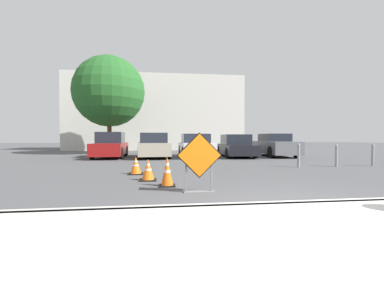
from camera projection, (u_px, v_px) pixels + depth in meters
The scene contains 17 objects.
ground_plane at pixel (203, 160), 14.34m from camera, with size 96.00×96.00×0.00m, color #4C4C4F.
sidewalk_strip at pixel (362, 236), 3.05m from camera, with size 24.94×2.77×0.14m.
curb_lip at pixel (299, 206), 4.42m from camera, with size 24.94×0.20×0.14m.
road_closed_sign at pixel (199, 161), 5.77m from camera, with size 1.03×0.20×1.36m.
traffic_cone_nearest at pixel (167, 172), 6.55m from camera, with size 0.41×0.41×0.76m.
traffic_cone_second at pixel (148, 170), 7.43m from camera, with size 0.48×0.48×0.62m.
traffic_cone_third at pixel (136, 166), 8.69m from camera, with size 0.50×0.50×0.59m.
parked_car_nearest at pixel (111, 146), 16.01m from camera, with size 1.87×4.46×1.58m.
parked_car_second at pixel (153, 146), 15.95m from camera, with size 2.09×4.31×1.53m.
parked_car_third at pixel (196, 146), 16.38m from camera, with size 1.95×4.24×1.48m.
parked_car_fourth at pixel (236, 146), 16.75m from camera, with size 2.11×4.74×1.44m.
parked_car_fifth at pixel (275, 146), 17.05m from camera, with size 1.98×4.54×1.49m.
bollard_nearest at pixel (299, 155), 10.70m from camera, with size 0.12×0.12×0.99m.
bollard_second at pixel (336, 155), 10.91m from camera, with size 0.12×0.12×0.94m.
bollard_third at pixel (373, 154), 11.12m from camera, with size 0.12×0.12×0.98m.
building_facade_backdrop at pixel (156, 114), 26.93m from camera, with size 17.47×5.00×7.42m.
street_tree_behind_lot at pixel (109, 92), 19.30m from camera, with size 5.30×5.30×7.36m.
Camera 1 is at (-2.38, -4.13, 1.25)m, focal length 24.00 mm.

